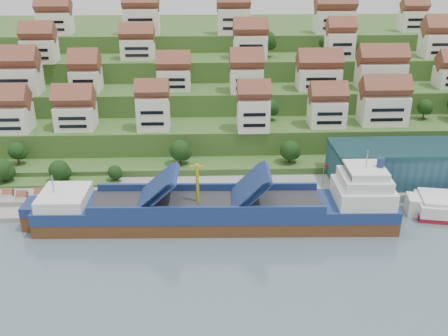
{
  "coord_description": "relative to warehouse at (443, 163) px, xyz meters",
  "views": [
    {
      "loc": [
        -11.61,
        -103.99,
        59.36
      ],
      "look_at": [
        -7.03,
        14.0,
        8.0
      ],
      "focal_mm": 40.0,
      "sensor_mm": 36.0,
      "label": 1
    }
  ],
  "objects": [
    {
      "name": "cargo_ship",
      "position": [
        -59.12,
        -17.88,
        -3.73
      ],
      "size": [
        83.28,
        15.19,
        18.46
      ],
      "rotation": [
        0.0,
        0.0,
        -0.03
      ],
      "color": "#55321A",
      "rests_on": "ground"
    },
    {
      "name": "quay",
      "position": [
        -32.0,
        -2.0,
        -6.1
      ],
      "size": [
        180.0,
        14.0,
        2.2
      ],
      "primitive_type": "cube",
      "color": "gray",
      "rests_on": "ground"
    },
    {
      "name": "warehouse",
      "position": [
        0.0,
        0.0,
        0.0
      ],
      "size": [
        60.0,
        15.0,
        10.0
      ],
      "primitive_type": "cube",
      "color": "#1F4656",
      "rests_on": "quay"
    },
    {
      "name": "hillside_trees",
      "position": [
        -57.28,
        26.87,
        9.07
      ],
      "size": [
        136.87,
        62.2,
        30.9
      ],
      "color": "#183913",
      "rests_on": "ground"
    },
    {
      "name": "hillside",
      "position": [
        -52.0,
        86.55,
        3.46
      ],
      "size": [
        260.0,
        128.0,
        31.0
      ],
      "color": "#2D4C1E",
      "rests_on": "ground"
    },
    {
      "name": "ground",
      "position": [
        -52.0,
        -17.0,
        -7.2
      ],
      "size": [
        300.0,
        300.0,
        0.0
      ],
      "primitive_type": "plane",
      "color": "slate",
      "rests_on": "ground"
    },
    {
      "name": "beach_huts",
      "position": [
        -112.0,
        -6.25,
        -5.1
      ],
      "size": [
        14.4,
        3.7,
        2.2
      ],
      "color": "white",
      "rests_on": "pebble_beach"
    },
    {
      "name": "hillside_village",
      "position": [
        -50.92,
        43.26,
        17.06
      ],
      "size": [
        157.12,
        63.48,
        29.3
      ],
      "color": "white",
      "rests_on": "ground"
    },
    {
      "name": "flagpole",
      "position": [
        -33.89,
        -7.0,
        -0.32
      ],
      "size": [
        1.28,
        0.16,
        8.0
      ],
      "color": "gray",
      "rests_on": "quay"
    },
    {
      "name": "pebble_beach",
      "position": [
        -110.0,
        -5.0,
        -6.7
      ],
      "size": [
        45.0,
        20.0,
        1.0
      ],
      "primitive_type": "cube",
      "color": "gray",
      "rests_on": "ground"
    }
  ]
}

